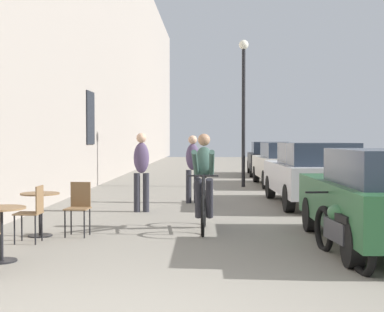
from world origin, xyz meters
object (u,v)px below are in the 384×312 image
Objects in this scene: cafe_chair_mid_toward_wall at (79,205)px; parked_car_third at (284,163)px; pedestrian_mid at (193,165)px; cafe_table_mid at (40,205)px; cafe_chair_mid_toward_street at (33,210)px; cafe_table_near at (1,222)px; parked_motorcycle at (342,230)px; pedestrian_near at (141,167)px; cyclist_on_bicycle at (204,184)px; parked_car_second at (313,173)px; parked_car_nearest at (383,197)px; parked_car_fourth at (269,158)px; street_lamp at (244,94)px.

parked_car_third is (4.72, 9.99, 0.25)m from cafe_chair_mid_toward_wall.
cafe_chair_mid_toward_wall is 5.06m from pedestrian_mid.
cafe_chair_mid_toward_street reaches higher than cafe_table_mid.
cafe_table_near is at bearing -113.77° from parked_car_third.
pedestrian_mid reaches higher than cafe_table_near.
parked_motorcycle is at bearing -93.77° from parked_car_third.
cafe_chair_mid_toward_street reaches higher than cafe_table_near.
pedestrian_near reaches higher than cafe_table_near.
pedestrian_mid is at bearing 94.68° from cyclist_on_bicycle.
parked_car_second reaches higher than cafe_chair_mid_toward_street.
parked_car_nearest reaches higher than parked_motorcycle.
parked_car_third is at bearing 60.54° from pedestrian_mid.
pedestrian_near reaches higher than parked_car_third.
cafe_table_near is 0.81× the size of cafe_chair_mid_toward_wall.
cafe_chair_mid_toward_wall is at bearing -115.28° from parked_car_third.
cafe_chair_mid_toward_wall is 0.20× the size of parked_car_second.
parked_car_second is (5.31, 4.46, 0.27)m from cafe_table_mid.
parked_car_fourth is (2.99, 10.49, -0.19)m from pedestrian_mid.
parked_car_nearest is 1.23m from parked_motorcycle.
cafe_table_mid is 6.94m from parked_car_second.
cafe_chair_mid_toward_wall reaches higher than cafe_table_mid.
street_lamp reaches higher than cafe_table_near.
cafe_table_mid is at bearing 159.47° from parked_motorcycle.
cyclist_on_bicycle is 9.67m from parked_car_third.
cafe_chair_mid_toward_wall is at bearing -107.31° from parked_car_fourth.
parked_car_third is 11.81m from parked_motorcycle.
cafe_table_near is 7.11m from pedestrian_mid.
pedestrian_mid is 0.40× the size of parked_car_third.
parked_car_nearest reaches higher than cafe_table_mid.
parked_motorcycle is at bearing -71.41° from pedestrian_mid.
pedestrian_mid is 0.40× the size of parked_car_fourth.
parked_car_second reaches higher than parked_car_fourth.
cafe_chair_mid_toward_wall is at bearing -102.58° from pedestrian_near.
cafe_table_near is at bearing -108.94° from pedestrian_mid.
cafe_chair_mid_toward_wall is at bearing -136.89° from parked_car_second.
cafe_chair_mid_toward_street is 0.42× the size of parked_motorcycle.
street_lamp is (1.21, 8.76, 2.30)m from cyclist_on_bicycle.
cafe_chair_mid_toward_wall is at bearing 50.42° from cafe_chair_mid_toward_street.
cafe_chair_mid_toward_street is 0.21× the size of parked_car_nearest.
parked_car_nearest is 0.99× the size of parked_car_fourth.
parked_car_nearest is (1.45, -10.38, -2.35)m from street_lamp.
parked_car_third is (5.35, 10.06, 0.25)m from cafe_table_mid.
parked_car_fourth is 17.03m from parked_motorcycle.
cyclist_on_bicycle reaches higher than pedestrian_mid.
parked_motorcycle is at bearing -24.41° from cafe_chair_mid_toward_wall.
cafe_table_mid is 4.89m from parked_motorcycle.
cafe_chair_mid_toward_street is at bearing 166.05° from parked_motorcycle.
parked_car_fourth is at bearing 90.01° from parked_car_nearest.
parked_car_third reaches higher than cafe_chair_mid_toward_street.
cafe_table_near is 0.17× the size of parked_car_fourth.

